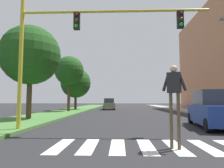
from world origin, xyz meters
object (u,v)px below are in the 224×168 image
object	(u,v)px
traffic_light_gantry	(76,37)
tree_far	(69,71)
sedan_midblock	(109,104)
pedestrian_performer	(174,93)
suv_crossing	(214,110)
tree_mid	(30,55)
tree_distant	(76,83)

from	to	relation	value
traffic_light_gantry	tree_far	bearing A→B (deg)	105.23
sedan_midblock	traffic_light_gantry	bearing A→B (deg)	-90.79
tree_far	pedestrian_performer	xyz separation A→B (m)	(7.80, -18.13, -3.36)
pedestrian_performer	suv_crossing	xyz separation A→B (m)	(3.39, 4.90, -0.73)
suv_crossing	tree_mid	bearing A→B (deg)	164.32
suv_crossing	sedan_midblock	xyz separation A→B (m)	(-6.74, 20.57, -0.13)
tree_far	sedan_midblock	distance (m)	9.57
tree_far	traffic_light_gantry	distance (m)	15.77
tree_far	pedestrian_performer	bearing A→B (deg)	-66.72
tree_distant	pedestrian_performer	xyz separation A→B (m)	(8.11, -23.28, -2.32)
traffic_light_gantry	sedan_midblock	world-z (taller)	traffic_light_gantry
tree_distant	sedan_midblock	bearing A→B (deg)	24.74
tree_distant	tree_mid	bearing A→B (deg)	-90.08
tree_mid	suv_crossing	xyz separation A→B (m)	(11.52, -3.23, -3.77)
tree_far	traffic_light_gantry	bearing A→B (deg)	-74.77
tree_distant	sedan_midblock	size ratio (longest dim) A/B	1.43
tree_distant	suv_crossing	distance (m)	21.90
pedestrian_performer	suv_crossing	size ratio (longest dim) A/B	0.52
tree_distant	traffic_light_gantry	bearing A→B (deg)	-77.68
pedestrian_performer	sedan_midblock	xyz separation A→B (m)	(-3.35, 25.47, -0.86)
pedestrian_performer	tree_distant	bearing A→B (deg)	109.20
tree_distant	traffic_light_gantry	size ratio (longest dim) A/B	0.69
tree_far	traffic_light_gantry	xyz separation A→B (m)	(4.14, -15.20, -0.67)
tree_mid	traffic_light_gantry	distance (m)	6.87
tree_distant	traffic_light_gantry	distance (m)	20.83
tree_far	tree_distant	distance (m)	5.26
tree_mid	pedestrian_performer	xyz separation A→B (m)	(8.13, -8.14, -3.04)
traffic_light_gantry	suv_crossing	xyz separation A→B (m)	(7.05, 1.97, -3.42)
traffic_light_gantry	sedan_midblock	size ratio (longest dim) A/B	2.07
pedestrian_performer	suv_crossing	bearing A→B (deg)	55.34
tree_distant	suv_crossing	world-z (taller)	tree_distant
sedan_midblock	tree_far	bearing A→B (deg)	-121.22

